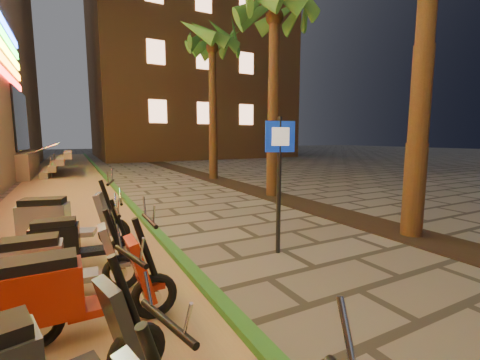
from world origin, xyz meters
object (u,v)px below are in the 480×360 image
scooter_6 (72,291)px  scooter_8 (73,241)px  pedestrian_sign (279,166)px  scooter_7 (55,265)px  scooter_9 (62,221)px

scooter_6 → scooter_8: size_ratio=1.10×
scooter_6 → scooter_8: scooter_6 is taller
pedestrian_sign → scooter_7: (-3.26, -0.15, -1.01)m
scooter_7 → scooter_9: (0.04, 1.93, 0.06)m
scooter_6 → scooter_9: (-0.13, 2.81, 0.04)m
pedestrian_sign → scooter_6: (-3.09, -1.03, -0.98)m
scooter_6 → scooter_9: 2.81m
scooter_7 → scooter_8: (0.19, 0.94, -0.02)m
scooter_6 → scooter_9: bearing=92.1°
scooter_7 → scooter_6: bearing=-76.7°
scooter_6 → scooter_8: (0.02, 1.82, -0.05)m
scooter_9 → pedestrian_sign: bearing=-14.9°
pedestrian_sign → scooter_6: size_ratio=1.42×
scooter_6 → scooter_7: bearing=100.5°
scooter_8 → scooter_9: bearing=103.9°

